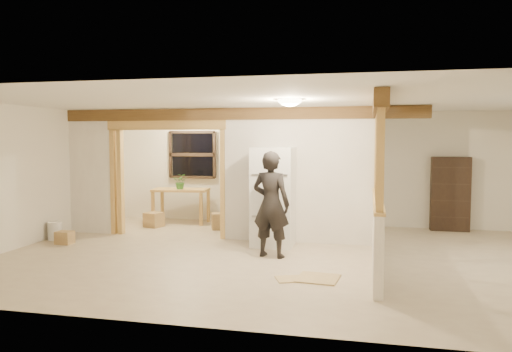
% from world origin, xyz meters
% --- Properties ---
extents(floor, '(9.00, 6.50, 0.01)m').
position_xyz_m(floor, '(0.00, 0.00, -0.01)').
color(floor, '#C6B593').
rests_on(floor, ground).
extents(ceiling, '(9.00, 6.50, 0.01)m').
position_xyz_m(ceiling, '(0.00, 0.00, 2.50)').
color(ceiling, white).
extents(wall_back, '(9.00, 0.01, 2.50)m').
position_xyz_m(wall_back, '(0.00, 3.25, 1.25)').
color(wall_back, silver).
rests_on(wall_back, floor).
extents(wall_front, '(9.00, 0.01, 2.50)m').
position_xyz_m(wall_front, '(0.00, -3.25, 1.25)').
color(wall_front, silver).
rests_on(wall_front, floor).
extents(wall_left, '(0.01, 6.50, 2.50)m').
position_xyz_m(wall_left, '(-4.50, 0.00, 1.25)').
color(wall_left, silver).
rests_on(wall_left, floor).
extents(partition_left_stub, '(0.90, 0.12, 2.50)m').
position_xyz_m(partition_left_stub, '(-4.05, 1.20, 1.25)').
color(partition_left_stub, white).
rests_on(partition_left_stub, floor).
extents(partition_center, '(2.80, 0.12, 2.50)m').
position_xyz_m(partition_center, '(0.20, 1.20, 1.25)').
color(partition_center, white).
rests_on(partition_center, floor).
extents(doorway_frame, '(2.46, 0.14, 2.20)m').
position_xyz_m(doorway_frame, '(-2.40, 1.20, 1.10)').
color(doorway_frame, tan).
rests_on(doorway_frame, floor).
extents(header_beam_back, '(7.00, 0.18, 0.22)m').
position_xyz_m(header_beam_back, '(-1.00, 1.20, 2.38)').
color(header_beam_back, brown).
rests_on(header_beam_back, ceiling).
extents(header_beam_right, '(0.18, 3.30, 0.22)m').
position_xyz_m(header_beam_right, '(1.60, -0.40, 2.38)').
color(header_beam_right, brown).
rests_on(header_beam_right, ceiling).
extents(pony_wall, '(0.12, 3.20, 1.00)m').
position_xyz_m(pony_wall, '(1.60, -0.40, 0.50)').
color(pony_wall, white).
rests_on(pony_wall, floor).
extents(stud_partition, '(0.14, 3.20, 1.32)m').
position_xyz_m(stud_partition, '(1.60, -0.40, 1.66)').
color(stud_partition, tan).
rests_on(stud_partition, pony_wall).
extents(window_back, '(1.12, 0.10, 1.10)m').
position_xyz_m(window_back, '(-2.60, 3.17, 1.55)').
color(window_back, black).
rests_on(window_back, wall_back).
extents(ceiling_dome_main, '(0.36, 0.36, 0.16)m').
position_xyz_m(ceiling_dome_main, '(0.30, -0.50, 2.48)').
color(ceiling_dome_main, '#FFEABF').
rests_on(ceiling_dome_main, ceiling).
extents(ceiling_dome_util, '(0.32, 0.32, 0.14)m').
position_xyz_m(ceiling_dome_util, '(-2.50, 2.30, 2.48)').
color(ceiling_dome_util, '#FFEABF').
rests_on(ceiling_dome_util, ceiling).
extents(hanging_bulb, '(0.07, 0.07, 0.07)m').
position_xyz_m(hanging_bulb, '(-2.00, 1.60, 2.18)').
color(hanging_bulb, '#FFD88C').
rests_on(hanging_bulb, ceiling).
extents(refrigerator, '(0.73, 0.71, 1.76)m').
position_xyz_m(refrigerator, '(-0.19, 0.79, 0.88)').
color(refrigerator, white).
rests_on(refrigerator, floor).
extents(woman, '(0.70, 0.54, 1.72)m').
position_xyz_m(woman, '(-0.06, -0.09, 0.86)').
color(woman, black).
rests_on(woman, floor).
extents(work_table, '(1.31, 0.76, 0.79)m').
position_xyz_m(work_table, '(-2.72, 2.72, 0.39)').
color(work_table, tan).
rests_on(work_table, floor).
extents(potted_plant, '(0.35, 0.31, 0.35)m').
position_xyz_m(potted_plant, '(-2.68, 2.62, 0.96)').
color(potted_plant, '#2F6D2B').
rests_on(potted_plant, work_table).
extents(shop_vac, '(0.45, 0.45, 0.58)m').
position_xyz_m(shop_vac, '(-4.20, 2.12, 0.29)').
color(shop_vac, '#9C080F').
rests_on(shop_vac, floor).
extents(bookshelf, '(0.77, 0.26, 1.54)m').
position_xyz_m(bookshelf, '(3.12, 3.05, 0.77)').
color(bookshelf, black).
rests_on(bookshelf, floor).
extents(bucket, '(0.32, 0.32, 0.34)m').
position_xyz_m(bucket, '(-4.34, 0.36, 0.17)').
color(bucket, white).
rests_on(bucket, floor).
extents(box_util_a, '(0.49, 0.46, 0.34)m').
position_xyz_m(box_util_a, '(-1.60, 2.18, 0.17)').
color(box_util_a, tan).
rests_on(box_util_a, floor).
extents(box_util_b, '(0.42, 0.42, 0.32)m').
position_xyz_m(box_util_b, '(-3.10, 2.09, 0.16)').
color(box_util_b, tan).
rests_on(box_util_b, floor).
extents(box_front, '(0.29, 0.24, 0.23)m').
position_xyz_m(box_front, '(-3.93, 0.06, 0.12)').
color(box_front, tan).
rests_on(box_front, floor).
extents(floor_panel_near, '(0.60, 0.60, 0.02)m').
position_xyz_m(floor_panel_near, '(0.81, -1.22, 0.01)').
color(floor_panel_near, tan).
rests_on(floor_panel_near, floor).
extents(floor_panel_far, '(0.52, 0.48, 0.01)m').
position_xyz_m(floor_panel_far, '(0.47, -1.32, 0.01)').
color(floor_panel_far, tan).
rests_on(floor_panel_far, floor).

